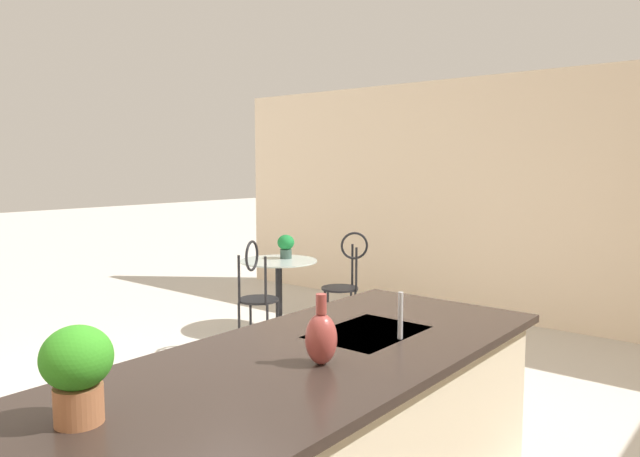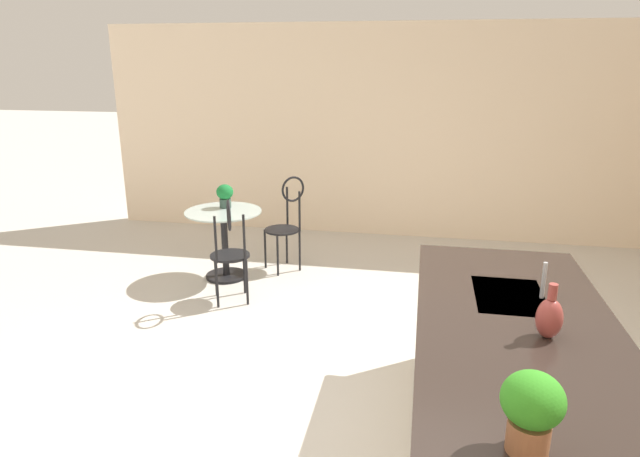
{
  "view_description": "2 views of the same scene",
  "coord_description": "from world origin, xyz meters",
  "px_view_note": "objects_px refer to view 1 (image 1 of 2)",
  "views": [
    {
      "loc": [
        2.04,
        2.42,
        1.72
      ],
      "look_at": [
        -1.56,
        -0.52,
        1.22
      ],
      "focal_mm": 33.07,
      "sensor_mm": 36.0,
      "label": 1
    },
    {
      "loc": [
        2.91,
        0.31,
        2.26
      ],
      "look_at": [
        -0.54,
        -0.34,
        1.18
      ],
      "focal_mm": 31.0,
      "sensor_mm": 36.0,
      "label": 2
    }
  ],
  "objects_px": {
    "potted_plant_counter_far": "(77,368)",
    "vase_on_counter": "(321,337)",
    "bistro_table": "(279,288)",
    "potted_plant_on_table": "(286,245)",
    "chair_near_window": "(345,277)",
    "chair_by_island": "(256,289)"
  },
  "relations": [
    {
      "from": "potted_plant_counter_far",
      "to": "vase_on_counter",
      "type": "xyz_separation_m",
      "value": [
        -0.9,
        0.24,
        -0.07
      ]
    },
    {
      "from": "bistro_table",
      "to": "potted_plant_on_table",
      "type": "bearing_deg",
      "value": -170.28
    },
    {
      "from": "potted_plant_counter_far",
      "to": "vase_on_counter",
      "type": "bearing_deg",
      "value": 165.07
    },
    {
      "from": "potted_plant_counter_far",
      "to": "bistro_table",
      "type": "bearing_deg",
      "value": -145.18
    },
    {
      "from": "potted_plant_on_table",
      "to": "vase_on_counter",
      "type": "xyz_separation_m",
      "value": [
        2.75,
        2.71,
        0.15
      ]
    },
    {
      "from": "potted_plant_on_table",
      "to": "potted_plant_counter_far",
      "type": "relative_size",
      "value": 0.81
    },
    {
      "from": "potted_plant_on_table",
      "to": "potted_plant_counter_far",
      "type": "distance_m",
      "value": 4.42
    },
    {
      "from": "chair_near_window",
      "to": "vase_on_counter",
      "type": "relative_size",
      "value": 3.62
    },
    {
      "from": "chair_near_window",
      "to": "chair_by_island",
      "type": "bearing_deg",
      "value": -16.77
    },
    {
      "from": "chair_near_window",
      "to": "potted_plant_counter_far",
      "type": "height_order",
      "value": "potted_plant_counter_far"
    },
    {
      "from": "chair_near_window",
      "to": "potted_plant_on_table",
      "type": "bearing_deg",
      "value": -68.22
    },
    {
      "from": "bistro_table",
      "to": "vase_on_counter",
      "type": "bearing_deg",
      "value": 45.75
    },
    {
      "from": "bistro_table",
      "to": "chair_by_island",
      "type": "relative_size",
      "value": 0.77
    },
    {
      "from": "potted_plant_counter_far",
      "to": "chair_by_island",
      "type": "bearing_deg",
      "value": -143.34
    },
    {
      "from": "potted_plant_counter_far",
      "to": "vase_on_counter",
      "type": "relative_size",
      "value": 1.08
    },
    {
      "from": "potted_plant_on_table",
      "to": "vase_on_counter",
      "type": "relative_size",
      "value": 0.87
    },
    {
      "from": "bistro_table",
      "to": "chair_near_window",
      "type": "bearing_deg",
      "value": 123.17
    },
    {
      "from": "chair_by_island",
      "to": "potted_plant_on_table",
      "type": "height_order",
      "value": "chair_by_island"
    },
    {
      "from": "vase_on_counter",
      "to": "potted_plant_on_table",
      "type": "bearing_deg",
      "value": -135.47
    },
    {
      "from": "bistro_table",
      "to": "vase_on_counter",
      "type": "xyz_separation_m",
      "value": [
        2.62,
        2.69,
        0.58
      ]
    },
    {
      "from": "potted_plant_counter_far",
      "to": "vase_on_counter",
      "type": "height_order",
      "value": "potted_plant_counter_far"
    },
    {
      "from": "chair_by_island",
      "to": "potted_plant_counter_far",
      "type": "relative_size",
      "value": 3.36
    }
  ]
}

